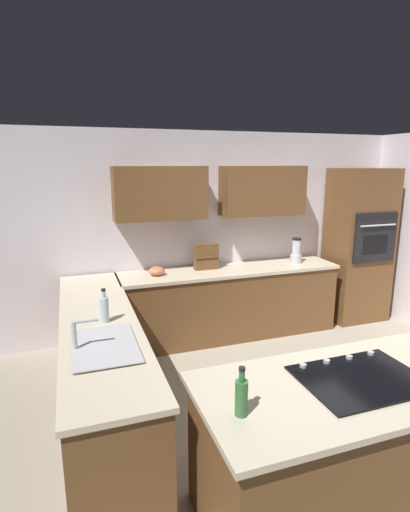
% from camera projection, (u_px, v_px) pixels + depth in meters
% --- Properties ---
extents(ground_plane, '(14.00, 14.00, 0.00)m').
position_uv_depth(ground_plane, '(310.00, 406.00, 3.70)').
color(ground_plane, '#9E937F').
extents(wall_back, '(6.00, 0.44, 2.60)m').
position_uv_depth(wall_back, '(224.00, 224.00, 5.25)').
color(wall_back, silver).
rests_on(wall_back, ground).
extents(lower_cabinets_back, '(2.80, 0.60, 0.86)m').
position_uv_depth(lower_cabinets_back, '(230.00, 304.00, 5.16)').
color(lower_cabinets_back, brown).
rests_on(lower_cabinets_back, ground).
extents(countertop_back, '(2.84, 0.64, 0.04)m').
position_uv_depth(countertop_back, '(230.00, 270.00, 5.06)').
color(countertop_back, beige).
rests_on(countertop_back, lower_cabinets_back).
extents(lower_cabinets_side, '(0.60, 2.90, 0.86)m').
position_uv_depth(lower_cabinets_side, '(101.00, 368.00, 3.53)').
color(lower_cabinets_side, brown).
rests_on(lower_cabinets_side, ground).
extents(countertop_side, '(0.64, 2.94, 0.04)m').
position_uv_depth(countertop_side, '(98.00, 321.00, 3.43)').
color(countertop_side, beige).
rests_on(countertop_side, lower_cabinets_side).
extents(island_base, '(2.00, 0.83, 0.86)m').
position_uv_depth(island_base, '(355.00, 445.00, 2.56)').
color(island_base, brown).
rests_on(island_base, ground).
extents(island_top, '(2.08, 0.91, 0.04)m').
position_uv_depth(island_top, '(361.00, 382.00, 2.46)').
color(island_top, beige).
rests_on(island_top, island_base).
extents(wall_oven, '(0.80, 0.66, 2.14)m').
position_uv_depth(wall_oven, '(358.00, 245.00, 5.63)').
color(wall_oven, brown).
rests_on(wall_oven, ground).
extents(sink_unit, '(0.46, 0.70, 0.23)m').
position_uv_depth(sink_unit, '(103.00, 345.00, 2.88)').
color(sink_unit, '#515456').
rests_on(sink_unit, countertop_side).
extents(cooktop, '(0.76, 0.56, 0.03)m').
position_uv_depth(cooktop, '(361.00, 378.00, 2.46)').
color(cooktop, black).
rests_on(cooktop, island_top).
extents(blender, '(0.15, 0.15, 0.34)m').
position_uv_depth(blender, '(296.00, 252.00, 5.33)').
color(blender, silver).
rests_on(blender, countertop_back).
extents(mixing_bowl, '(0.19, 0.19, 0.10)m').
position_uv_depth(mixing_bowl, '(157.00, 271.00, 4.74)').
color(mixing_bowl, '#CC724C').
rests_on(mixing_bowl, countertop_back).
extents(spice_rack, '(0.30, 0.11, 0.33)m').
position_uv_depth(spice_rack, '(206.00, 256.00, 4.99)').
color(spice_rack, brown).
rests_on(spice_rack, countertop_back).
extents(dish_soap_bottle, '(0.07, 0.07, 0.29)m').
position_uv_depth(dish_soap_bottle, '(104.00, 309.00, 3.32)').
color(dish_soap_bottle, silver).
rests_on(dish_soap_bottle, countertop_side).
extents(oil_bottle, '(0.07, 0.07, 0.28)m').
position_uv_depth(oil_bottle, '(241.00, 396.00, 2.09)').
color(oil_bottle, '#336B38').
rests_on(oil_bottle, island_top).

